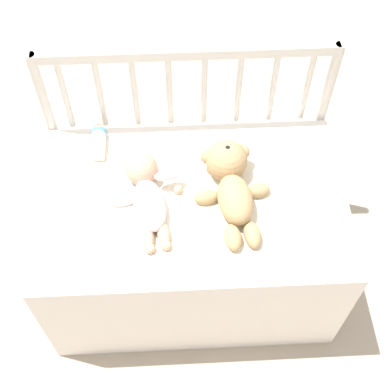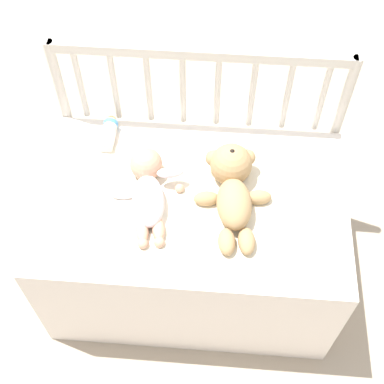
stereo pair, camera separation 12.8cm
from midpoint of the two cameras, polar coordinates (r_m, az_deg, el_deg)
ground_plane at (r=2.28m, az=-1.64°, el=-8.52°), size 12.00×12.00×0.00m
crib_mattress at (r=2.04m, az=-1.82°, el=-5.12°), size 1.06×0.67×0.54m
crib_rail at (r=1.99m, az=-2.40°, el=8.91°), size 1.06×0.04×0.89m
blanket at (r=1.79m, az=-1.54°, el=-1.99°), size 0.76×0.51×0.01m
teddy_bear at (r=1.78m, az=2.14°, el=1.06°), size 0.27×0.40×0.15m
baby at (r=1.78m, az=-6.89°, el=-0.26°), size 0.25×0.36×0.11m
baby_bottle at (r=1.97m, az=-11.80°, el=5.21°), size 0.05×0.16×0.05m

